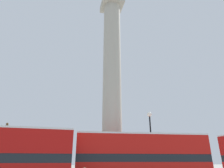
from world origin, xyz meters
The scene contains 4 objects.
monument_column centered at (0.00, 0.00, 8.19)m, with size 5.46×5.46×22.92m.
bus_a centered at (1.26, -4.75, 2.32)m, with size 10.29×3.56×4.19m.
equestrian_statue centered at (-11.35, 5.64, 1.86)m, with size 4.30×3.70×6.41m.
street_lamp centered at (3.54, -1.59, 4.17)m, with size 0.48×0.48×6.85m.
Camera 1 is at (-4.84, -20.21, 2.19)m, focal length 32.00 mm.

